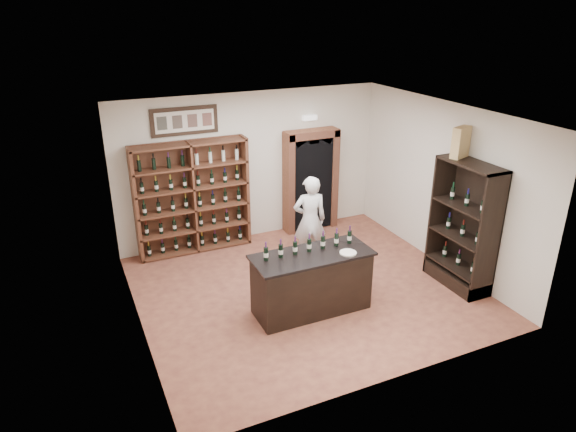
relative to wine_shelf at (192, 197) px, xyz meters
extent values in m
plane|color=#98583C|center=(1.30, -2.33, -1.10)|extent=(5.50, 5.50, 0.00)
plane|color=white|center=(1.30, -2.33, 1.90)|extent=(5.50, 5.50, 0.00)
cube|color=beige|center=(1.30, 0.17, 0.40)|extent=(5.50, 0.04, 3.00)
cube|color=beige|center=(-1.45, -2.33, 0.40)|extent=(0.04, 5.00, 3.00)
cube|color=beige|center=(4.05, -2.33, 0.40)|extent=(0.04, 5.00, 3.00)
cube|color=brown|center=(0.00, 0.14, 0.00)|extent=(2.20, 0.02, 2.20)
cube|color=brown|center=(-1.07, -0.04, 0.00)|extent=(0.06, 0.38, 2.20)
cube|color=brown|center=(1.07, -0.04, 0.00)|extent=(0.06, 0.38, 2.20)
cube|color=brown|center=(0.00, -0.04, 0.00)|extent=(0.04, 0.38, 2.20)
cube|color=brown|center=(0.00, -0.04, -1.06)|extent=(2.18, 0.38, 0.04)
cube|color=brown|center=(0.00, -0.04, -0.64)|extent=(2.18, 0.38, 0.04)
cube|color=brown|center=(0.00, -0.04, -0.21)|extent=(2.18, 0.38, 0.03)
cube|color=brown|center=(0.00, -0.04, 0.21)|extent=(2.18, 0.38, 0.04)
cube|color=brown|center=(0.00, -0.04, 0.64)|extent=(2.18, 0.38, 0.04)
cube|color=brown|center=(0.00, -0.04, 1.06)|extent=(2.18, 0.38, 0.04)
cube|color=black|center=(0.00, 0.14, 1.45)|extent=(1.25, 0.04, 0.52)
cube|color=black|center=(2.55, 0.00, -0.04)|extent=(0.97, 0.29, 2.05)
cube|color=#9C563C|center=(2.04, -0.02, -0.02)|extent=(0.14, 0.35, 2.15)
cube|color=#9C563C|center=(3.06, -0.02, -0.02)|extent=(0.14, 0.35, 2.15)
cube|color=#9C563C|center=(2.55, -0.02, 0.99)|extent=(1.15, 0.35, 0.16)
cube|color=white|center=(2.55, 0.09, 1.30)|extent=(0.30, 0.10, 0.10)
cube|color=black|center=(1.10, -2.93, -0.63)|extent=(1.80, 0.70, 0.94)
cube|color=black|center=(1.10, -2.93, -0.12)|extent=(1.88, 0.78, 0.04)
cylinder|color=black|center=(0.38, -2.83, 0.01)|extent=(0.07, 0.07, 0.21)
cylinder|color=beige|center=(0.38, -2.83, -0.01)|extent=(0.07, 0.07, 0.07)
cylinder|color=#522461|center=(0.38, -2.83, 0.16)|extent=(0.03, 0.03, 0.09)
cylinder|color=black|center=(0.62, -2.83, 0.01)|extent=(0.07, 0.07, 0.21)
cylinder|color=beige|center=(0.62, -2.83, -0.01)|extent=(0.07, 0.07, 0.07)
cylinder|color=#522461|center=(0.62, -2.83, 0.16)|extent=(0.03, 0.03, 0.09)
cylinder|color=black|center=(0.86, -2.83, 0.01)|extent=(0.07, 0.07, 0.21)
cylinder|color=beige|center=(0.86, -2.83, -0.01)|extent=(0.07, 0.07, 0.07)
cylinder|color=#522461|center=(0.86, -2.83, 0.16)|extent=(0.03, 0.03, 0.09)
cylinder|color=black|center=(1.10, -2.83, 0.01)|extent=(0.07, 0.07, 0.21)
cylinder|color=beige|center=(1.10, -2.83, -0.01)|extent=(0.07, 0.07, 0.07)
cylinder|color=#522461|center=(1.10, -2.83, 0.16)|extent=(0.03, 0.03, 0.09)
cylinder|color=black|center=(1.34, -2.83, 0.01)|extent=(0.07, 0.07, 0.21)
cylinder|color=beige|center=(1.34, -2.83, -0.01)|extent=(0.07, 0.07, 0.07)
cylinder|color=#522461|center=(1.34, -2.83, 0.16)|extent=(0.03, 0.03, 0.09)
cylinder|color=black|center=(1.58, -2.83, 0.01)|extent=(0.07, 0.07, 0.21)
cylinder|color=beige|center=(1.58, -2.83, -0.01)|extent=(0.07, 0.07, 0.07)
cylinder|color=#522461|center=(1.58, -2.83, 0.16)|extent=(0.03, 0.03, 0.09)
cylinder|color=black|center=(1.82, -2.83, 0.01)|extent=(0.07, 0.07, 0.21)
cylinder|color=beige|center=(1.82, -2.83, -0.01)|extent=(0.07, 0.07, 0.07)
cylinder|color=#522461|center=(1.82, -2.83, 0.16)|extent=(0.03, 0.03, 0.09)
cube|color=black|center=(4.02, -3.23, 0.00)|extent=(0.02, 1.20, 2.20)
cube|color=black|center=(3.79, -3.81, 0.00)|extent=(0.48, 0.04, 2.20)
cube|color=black|center=(3.79, -2.65, 0.00)|extent=(0.48, 0.04, 2.20)
cube|color=black|center=(3.79, -3.23, 1.08)|extent=(0.48, 1.20, 0.04)
cube|color=black|center=(3.79, -3.23, -0.98)|extent=(0.48, 1.20, 0.24)
cube|color=black|center=(3.79, -3.23, -0.75)|extent=(0.48, 1.16, 0.03)
cube|color=black|center=(3.79, -3.23, -0.20)|extent=(0.48, 1.16, 0.03)
cube|color=black|center=(3.79, -3.23, 0.35)|extent=(0.48, 1.16, 0.03)
imported|color=silver|center=(1.82, -1.42, -0.25)|extent=(0.69, 0.53, 1.70)
cylinder|color=beige|center=(1.61, -3.14, -0.09)|extent=(0.26, 0.26, 0.02)
cube|color=tan|center=(3.81, -2.90, 1.36)|extent=(0.39, 0.26, 0.51)
camera|label=1|loc=(-2.15, -9.17, 3.46)|focal=32.00mm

